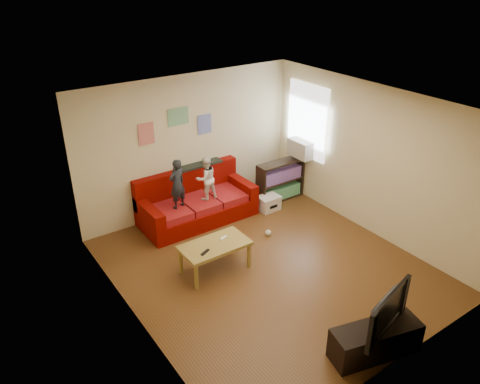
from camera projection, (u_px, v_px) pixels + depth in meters
room_shell at (270, 194)px, 7.06m from camera, size 4.52×5.02×2.72m
sofa at (196, 203)px, 8.97m from camera, size 2.19×1.01×0.96m
child_a at (177, 184)px, 8.34m from camera, size 0.39×0.30×0.94m
child_b at (206, 178)px, 8.66m from camera, size 0.41×0.33×0.84m
coffee_table at (215, 248)px, 7.42m from camera, size 1.10×0.60×0.49m
remote at (205, 252)px, 7.17m from camera, size 0.19×0.12×0.02m
game_controller at (224, 238)px, 7.52m from camera, size 0.15×0.06×0.03m
bookshelf at (280, 182)px, 9.68m from camera, size 1.04×0.31×0.83m
window at (307, 121)px, 9.27m from camera, size 0.04×1.08×1.48m
ac_unit at (301, 149)px, 9.46m from camera, size 0.28×0.55×0.35m
artwork_left at (146, 134)px, 8.27m from camera, size 0.30×0.01×0.40m
artwork_center at (178, 117)px, 8.51m from camera, size 0.42×0.01×0.32m
artwork_right at (205, 124)px, 8.90m from camera, size 0.30×0.01×0.38m
file_box at (269, 203)px, 9.35m from camera, size 0.43×0.33×0.30m
tv_stand at (375, 341)px, 5.90m from camera, size 1.23×0.67×0.44m
television at (381, 309)px, 5.67m from camera, size 1.01×0.37×0.58m
tissue at (268, 233)px, 8.51m from camera, size 0.13×0.13×0.11m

